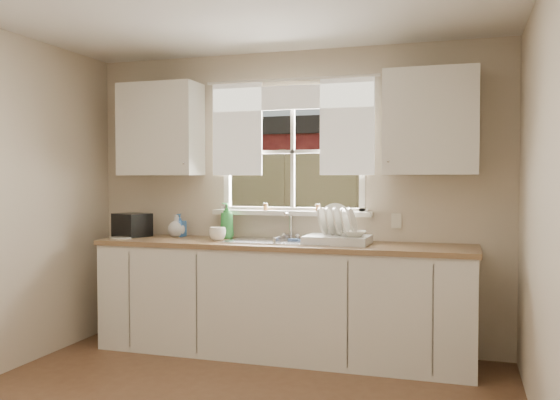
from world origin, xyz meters
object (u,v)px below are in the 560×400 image
(dish_rack, at_px, (337,235))
(cup, at_px, (217,234))
(black_appliance, at_px, (132,225))
(soap_bottle_a, at_px, (227,221))

(dish_rack, bearing_deg, cup, -176.79)
(dish_rack, relative_size, black_appliance, 1.79)
(soap_bottle_a, bearing_deg, cup, -73.79)
(dish_rack, bearing_deg, soap_bottle_a, 172.18)
(cup, height_order, black_appliance, black_appliance)
(soap_bottle_a, bearing_deg, dish_rack, 10.24)
(soap_bottle_a, distance_m, cup, 0.21)
(dish_rack, distance_m, soap_bottle_a, 1.00)
(cup, xyz_separation_m, black_appliance, (-0.87, 0.12, 0.05))
(soap_bottle_a, bearing_deg, black_appliance, -157.21)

